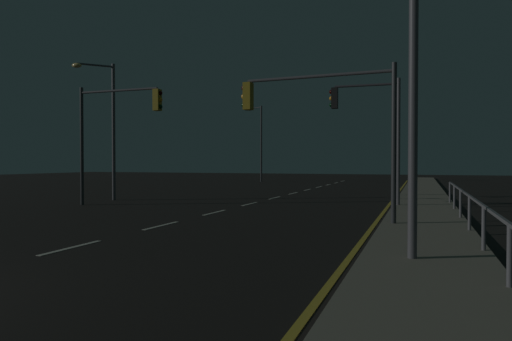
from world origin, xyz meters
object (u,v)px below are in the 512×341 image
at_px(street_lamp_median, 259,137).
at_px(street_lamp_corner, 107,118).
at_px(traffic_light_far_left, 369,118).
at_px(traffic_light_mid_left, 319,111).
at_px(street_lamp_across_street, 399,38).
at_px(traffic_light_far_right, 115,121).

relative_size(street_lamp_median, street_lamp_corner, 1.08).
relative_size(traffic_light_far_left, traffic_light_mid_left, 1.07).
xyz_separation_m(traffic_light_mid_left, street_lamp_corner, (-12.53, 5.21, 0.66)).
bearing_deg(traffic_light_far_left, street_lamp_median, 120.07).
relative_size(street_lamp_across_street, street_lamp_corner, 1.01).
distance_m(traffic_light_mid_left, street_lamp_across_street, 5.90).
xyz_separation_m(traffic_light_far_left, street_lamp_median, (-13.56, 23.43, 0.63)).
relative_size(street_lamp_across_street, street_lamp_median, 0.94).
bearing_deg(traffic_light_far_right, street_lamp_corner, 133.89).
bearing_deg(traffic_light_mid_left, traffic_light_far_right, 165.14).
xyz_separation_m(traffic_light_far_left, street_lamp_across_street, (1.80, -11.42, 0.51)).
relative_size(traffic_light_far_left, traffic_light_far_right, 1.01).
distance_m(traffic_light_far_left, traffic_light_mid_left, 6.33).
height_order(street_lamp_median, street_lamp_corner, street_lamp_median).
bearing_deg(traffic_light_far_right, street_lamp_across_street, -31.46).
distance_m(traffic_light_mid_left, street_lamp_corner, 13.59).
bearing_deg(street_lamp_median, traffic_light_mid_left, -66.94).
distance_m(traffic_light_far_right, traffic_light_mid_left, 10.44).
relative_size(traffic_light_far_left, street_lamp_corner, 0.77).
height_order(traffic_light_far_left, street_lamp_corner, street_lamp_corner).
distance_m(traffic_light_far_left, street_lamp_across_street, 11.57).
bearing_deg(street_lamp_across_street, traffic_light_mid_left, 117.84).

